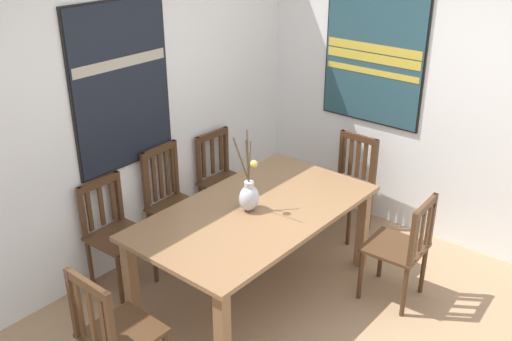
% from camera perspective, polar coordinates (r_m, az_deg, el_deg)
% --- Properties ---
extents(ground_plane, '(6.40, 6.40, 0.03)m').
position_cam_1_polar(ground_plane, '(4.37, 6.18, -15.86)').
color(ground_plane, '#A37F5B').
extents(wall_back, '(6.40, 0.12, 2.70)m').
position_cam_1_polar(wall_back, '(4.81, -11.81, 6.50)').
color(wall_back, white).
rests_on(wall_back, ground_plane).
extents(wall_side, '(0.12, 6.40, 2.70)m').
position_cam_1_polar(wall_side, '(5.21, 18.51, 7.13)').
color(wall_side, white).
rests_on(wall_side, ground_plane).
extents(dining_table, '(1.88, 1.05, 0.74)m').
position_cam_1_polar(dining_table, '(4.38, -0.04, -4.93)').
color(dining_table, '#8E6642').
rests_on(dining_table, ground_plane).
extents(centerpiece_vase, '(0.20, 0.22, 0.62)m').
position_cam_1_polar(centerpiece_vase, '(4.27, -0.68, -2.45)').
color(centerpiece_vase, silver).
rests_on(centerpiece_vase, dining_table).
extents(chair_0, '(0.43, 0.43, 0.91)m').
position_cam_1_polar(chair_0, '(5.43, -3.24, -0.84)').
color(chair_0, '#4C301C').
rests_on(chair_0, ground_plane).
extents(chair_1, '(0.44, 0.44, 0.88)m').
position_cam_1_polar(chair_1, '(4.54, 14.15, -7.31)').
color(chair_1, '#4C301C').
rests_on(chair_1, ground_plane).
extents(chair_2, '(0.43, 0.43, 0.89)m').
position_cam_1_polar(chair_2, '(4.72, -13.69, -5.92)').
color(chair_2, '#4C301C').
rests_on(chair_2, ground_plane).
extents(chair_3, '(0.42, 0.42, 0.93)m').
position_cam_1_polar(chair_3, '(3.71, -13.77, -15.25)').
color(chair_3, '#4C301C').
rests_on(chair_3, ground_plane).
extents(chair_4, '(0.44, 0.44, 0.97)m').
position_cam_1_polar(chair_4, '(5.03, -8.24, -2.92)').
color(chair_4, '#4C301C').
rests_on(chair_4, ground_plane).
extents(chair_5, '(0.43, 0.43, 0.91)m').
position_cam_1_polar(chair_5, '(5.41, 9.11, -1.11)').
color(chair_5, '#4C301C').
rests_on(chair_5, ground_plane).
extents(painting_on_back_wall, '(0.92, 0.05, 1.31)m').
position_cam_1_polar(painting_on_back_wall, '(4.61, -13.12, 8.07)').
color(painting_on_back_wall, black).
extents(painting_on_side_wall, '(0.05, 0.99, 1.23)m').
position_cam_1_polar(painting_on_side_wall, '(5.37, 11.51, 10.96)').
color(painting_on_side_wall, black).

